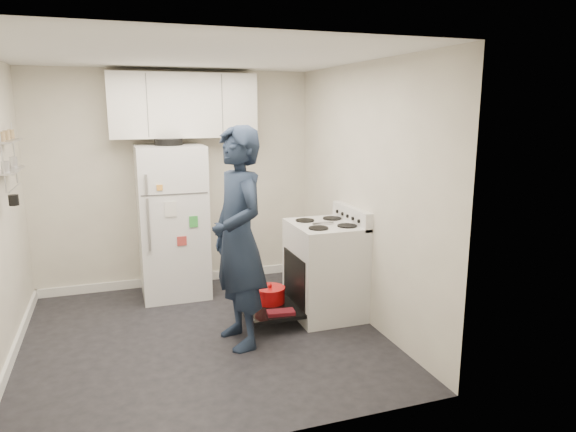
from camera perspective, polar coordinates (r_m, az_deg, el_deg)
name	(u,v)px	position (r m, az deg, el deg)	size (l,w,h in m)	color
room	(195,209)	(4.58, -10.30, 0.81)	(3.21, 3.21, 2.51)	black
electric_range	(324,270)	(5.23, 3.99, -6.02)	(0.66, 0.76, 1.10)	silver
open_oven_door	(269,301)	(5.17, -2.11, -9.43)	(0.55, 0.70, 0.23)	black
refrigerator	(172,221)	(5.83, -12.72, -0.52)	(0.72, 0.74, 1.75)	white
upper_cabinets	(183,106)	(5.90, -11.54, 11.93)	(1.60, 0.33, 0.70)	silver
wall_shelf_rack	(9,156)	(4.99, -28.61, 5.88)	(0.14, 0.60, 0.61)	#B2B2B7
person	(238,238)	(4.47, -5.55, -2.50)	(0.71, 0.46, 1.94)	#192438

